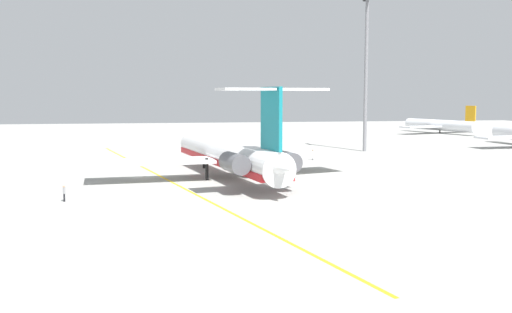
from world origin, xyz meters
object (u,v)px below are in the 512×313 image
(ground_crew_near_nose, at_px, (64,191))
(safety_cone_wingtip, at_px, (279,157))
(main_jetliner, at_px, (229,155))
(safety_cone_nose, at_px, (114,162))
(ground_crew_portside, at_px, (313,153))
(ground_crew_near_tail, at_px, (252,152))
(light_mast, at_px, (366,68))
(airliner_far_left, at_px, (438,125))

(ground_crew_near_nose, bearing_deg, safety_cone_wingtip, 74.61)
(main_jetliner, distance_m, safety_cone_nose, 26.23)
(main_jetliner, height_order, ground_crew_portside, main_jetliner)
(safety_cone_nose, bearing_deg, ground_crew_near_tail, 99.41)
(ground_crew_near_nose, relative_size, light_mast, 0.06)
(airliner_far_left, distance_m, ground_crew_near_nose, 130.81)
(ground_crew_near_nose, relative_size, ground_crew_portside, 0.98)
(ground_crew_portside, xyz_separation_m, safety_cone_nose, (-0.77, -32.94, -0.85))
(airliner_far_left, height_order, light_mast, light_mast)
(ground_crew_near_tail, bearing_deg, safety_cone_nose, 157.77)
(ground_crew_near_nose, distance_m, ground_crew_portside, 48.62)
(ground_crew_near_tail, bearing_deg, ground_crew_portside, -57.24)
(safety_cone_wingtip, bearing_deg, ground_crew_near_tail, -103.41)
(ground_crew_near_nose, height_order, light_mast, light_mast)
(ground_crew_portside, relative_size, safety_cone_wingtip, 3.22)
(ground_crew_portside, relative_size, light_mast, 0.06)
(airliner_far_left, height_order, safety_cone_nose, airliner_far_left)
(main_jetliner, xyz_separation_m, ground_crew_near_nose, (13.14, -18.88, -2.13))
(main_jetliner, xyz_separation_m, ground_crew_near_tail, (-24.40, 7.26, -2.15))
(main_jetliner, height_order, safety_cone_nose, main_jetliner)
(ground_crew_portside, height_order, safety_cone_nose, ground_crew_portside)
(safety_cone_nose, bearing_deg, light_mast, 104.60)
(ground_crew_portside, bearing_deg, light_mast, -6.72)
(main_jetliner, xyz_separation_m, light_mast, (-32.84, 31.17, 13.01))
(airliner_far_left, height_order, safety_cone_wingtip, airliner_far_left)
(ground_crew_near_tail, height_order, ground_crew_portside, ground_crew_portside)
(ground_crew_near_nose, xyz_separation_m, safety_cone_nose, (-33.68, 2.84, -0.83))
(ground_crew_near_nose, height_order, safety_cone_nose, ground_crew_near_nose)
(main_jetliner, height_order, safety_cone_wingtip, main_jetliner)
(ground_crew_near_tail, height_order, safety_cone_nose, ground_crew_near_tail)
(main_jetliner, relative_size, safety_cone_nose, 73.52)
(ground_crew_near_tail, relative_size, safety_cone_nose, 3.10)
(ground_crew_portside, bearing_deg, main_jetliner, -179.73)
(ground_crew_near_nose, distance_m, light_mast, 69.63)
(ground_crew_near_nose, height_order, ground_crew_near_tail, ground_crew_near_nose)
(ground_crew_near_tail, bearing_deg, airliner_far_left, 9.51)
(airliner_far_left, relative_size, ground_crew_near_tail, 15.79)
(main_jetliner, height_order, ground_crew_near_tail, main_jetliner)
(airliner_far_left, distance_m, ground_crew_portside, 82.33)
(main_jetliner, distance_m, light_mast, 47.11)
(ground_crew_near_tail, relative_size, light_mast, 0.06)
(ground_crew_near_tail, relative_size, ground_crew_portside, 0.96)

